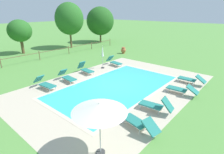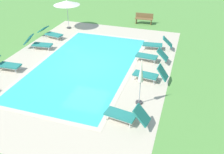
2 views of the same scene
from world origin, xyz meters
name	(u,v)px [view 2 (image 2 of 2)]	position (x,y,z in m)	size (l,w,h in m)	color
ground_plane	(85,65)	(0.00, 0.00, 0.00)	(160.00, 160.00, 0.00)	#599342
pool_deck_paving	(85,65)	(0.00, 0.00, 0.00)	(14.41, 9.98, 0.01)	beige
swimming_pool_water	(85,65)	(0.00, 0.00, 0.01)	(9.71, 5.28, 0.01)	#38C6D1
pool_coping_rim	(85,65)	(0.00, 0.00, 0.01)	(10.19, 5.76, 0.01)	beige
sun_lounger_north_near_steps	(126,115)	(4.18, 3.67, 0.39)	(0.89, 1.97, 0.95)	#237A70
sun_lounger_north_mid	(157,44)	(-3.60, 3.69, 0.38)	(0.80, 1.99, 0.91)	#237A70
sun_lounger_north_far	(38,43)	(-1.25, -3.92, 0.39)	(0.82, 1.95, 0.96)	#237A70
sun_lounger_south_near_corner	(51,33)	(-3.26, -4.13, 0.37)	(0.97, 2.10, 0.81)	#237A70
sun_lounger_south_mid	(4,64)	(1.89, -4.16, 0.36)	(0.72, 2.08, 0.76)	#237A70
sun_lounger_south_far	(150,74)	(0.58, 4.01, 0.40)	(0.80, 1.88, 1.01)	#237A70
sun_lounger_south_end	(151,56)	(-1.68, 3.65, 0.38)	(0.76, 1.99, 0.91)	#237A70
patio_umbrella_open_foreground	(67,3)	(-5.57, -3.81, 2.05)	(2.06, 2.06, 2.27)	#383838
patio_umbrella_closed_row_west	(141,76)	(2.70, 3.89, 1.46)	(0.32, 0.32, 2.25)	#383838
wooden_bench_lawn_side	(144,18)	(-8.60, 1.80, 0.47)	(0.51, 1.52, 0.87)	brown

